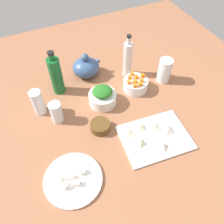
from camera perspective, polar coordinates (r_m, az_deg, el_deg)
The scene contains 33 objects.
tabletop at distance 114.85cm, azimuth 0.00°, elevation -2.06°, with size 190.00×190.00×3.00cm, color #975F41.
cutting_board at distance 108.46cm, azimuth 10.52°, elevation -6.16°, with size 30.57×23.17×1.00cm, color white.
plate_tofu at distance 98.31cm, azimuth -9.56°, elevation -16.06°, with size 23.76×23.76×1.20cm, color white.
bowl_greens at distance 118.08cm, azimuth -2.45°, elevation 3.34°, with size 14.04×14.04×6.31cm, color white.
bowl_carrots at distance 125.93cm, azimuth 5.80°, elevation 6.74°, with size 13.15×13.15×6.03cm, color white.
bowl_small_side at distance 108.41cm, azimuth -2.92°, elevation -3.54°, with size 9.25×9.25×4.13cm, color brown.
teapot at distance 132.91cm, azimuth -6.55°, elevation 10.88°, with size 16.62×14.37×14.31cm.
bottle_0 at distance 129.82cm, azimuth 3.87°, elevation 12.96°, with size 4.93×4.93×25.17cm.
bottle_1 at distance 122.14cm, azimuth -13.62°, elevation 8.79°, with size 6.35×6.35×25.15cm.
drinking_glass_0 at distance 111.98cm, azimuth -13.56°, elevation -0.08°, with size 5.76×5.76×11.15cm, color white.
drinking_glass_1 at distance 131.11cm, azimuth 12.82°, elevation 9.96°, with size 7.27×7.27×13.74cm, color white.
drinking_glass_2 at distance 116.87cm, azimuth -17.82°, elevation 2.28°, with size 5.71×5.71×13.68cm, color white.
carrot_cube_0 at distance 121.90cm, azimuth 5.68°, elevation 7.49°, with size 1.80×1.80×1.80cm, color orange.
carrot_cube_1 at distance 124.53cm, azimuth 6.01°, elevation 8.57°, with size 1.80×1.80×1.80cm, color orange.
carrot_cube_2 at distance 120.77cm, azimuth 7.01°, elevation 6.83°, with size 1.80×1.80×1.80cm, color orange.
carrot_cube_3 at distance 122.89cm, azimuth 7.35°, elevation 7.72°, with size 1.80×1.80×1.80cm, color orange.
carrot_cube_4 at distance 124.11cm, azimuth 4.42°, elevation 8.55°, with size 1.80×1.80×1.80cm, color orange.
carrot_cube_5 at distance 119.78cm, azimuth 5.70°, elevation 6.53°, with size 1.80×1.80×1.80cm, color orange.
carrot_cube_6 at distance 125.72cm, azimuth 7.56°, elevation 8.87°, with size 1.80×1.80×1.80cm, color orange.
carrot_cube_7 at distance 126.21cm, azimuth 4.99°, elevation 9.36°, with size 1.80×1.80×1.80cm, color orange.
carrot_cube_8 at distance 121.32cm, azimuth 4.20°, elevation 7.37°, with size 1.80×1.80×1.80cm, color orange.
chopped_greens_mound at distance 114.40cm, azimuth -2.54°, elevation 5.07°, with size 10.07×9.50×3.85cm, color #256D21.
tofu_cube_0 at distance 95.95cm, azimuth -11.43°, elevation -17.38°, with size 2.20×2.20×2.20cm, color silver.
tofu_cube_1 at distance 97.33cm, azimuth -7.23°, elevation -14.27°, with size 2.20×2.20×2.20cm, color #E5EDCC.
tofu_cube_2 at distance 97.02cm, azimuth -10.03°, elevation -15.43°, with size 2.20×2.20×2.20cm, color white.
tofu_cube_3 at distance 97.54cm, azimuth -12.89°, elevation -15.78°, with size 2.20×2.20×2.20cm, color white.
tofu_cube_4 at distance 95.62cm, azimuth -8.59°, elevation -16.90°, with size 2.20×2.20×2.20cm, color silver.
dumpling_0 at distance 109.77cm, azimuth 13.69°, elevation -4.14°, with size 5.12×4.63×3.17cm, color beige.
dumpling_1 at distance 103.74cm, azimuth 7.24°, elevation -7.32°, with size 4.03×3.96×3.11cm, color beige.
dumpling_2 at distance 106.38cm, azimuth 4.00°, elevation -5.07°, with size 5.33×5.22×2.34cm, color beige.
dumpling_3 at distance 108.48cm, azimuth 7.09°, elevation -3.61°, with size 4.26×3.94×2.93cm, color beige.
dumpling_4 at distance 109.69cm, azimuth 10.53°, elevation -3.72°, with size 5.50×5.12×2.27cm, color beige.
dumpling_5 at distance 104.68cm, azimuth 12.43°, elevation -8.13°, with size 4.70×4.13×2.46cm, color beige.
Camera 1 is at (-28.84, -63.29, 92.89)cm, focal length 37.12 mm.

